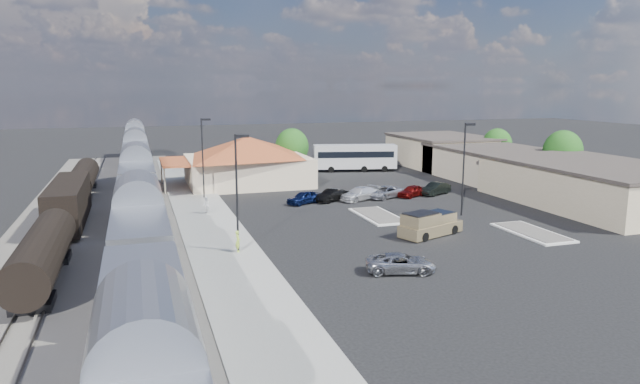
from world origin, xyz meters
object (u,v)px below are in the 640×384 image
object	(u,v)px
coach_bus	(355,156)
pickup_truck	(431,224)
station_depot	(247,160)
suv	(401,263)

from	to	relation	value
coach_bus	pickup_truck	bearing A→B (deg)	-178.34
pickup_truck	station_depot	bearing A→B (deg)	-2.84
suv	coach_bus	size ratio (longest dim) A/B	0.38
station_depot	pickup_truck	distance (m)	31.55
pickup_truck	suv	size ratio (longest dim) A/B	1.33
pickup_truck	suv	xyz separation A→B (m)	(-6.69, -8.09, -0.31)
pickup_truck	coach_bus	bearing A→B (deg)	-32.76
station_depot	pickup_truck	bearing A→B (deg)	-71.57
pickup_truck	suv	bearing A→B (deg)	119.13
suv	coach_bus	bearing A→B (deg)	-1.04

